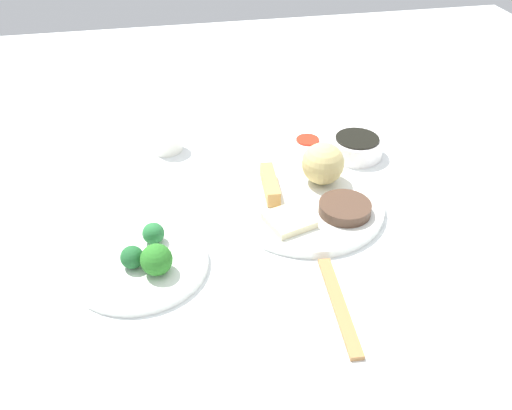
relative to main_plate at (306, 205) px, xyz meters
name	(u,v)px	position (x,y,z in m)	size (l,w,h in m)	color
tabletop	(283,207)	(-0.04, 0.03, -0.02)	(2.20, 2.20, 0.02)	white
main_plate	(306,205)	(0.00, 0.00, 0.00)	(0.29, 0.29, 0.02)	white
rice_scoop	(323,164)	(0.05, 0.06, 0.05)	(0.08, 0.08, 0.08)	tan
spring_roll	(270,184)	(-0.06, 0.05, 0.02)	(0.11, 0.02, 0.03)	tan
crab_rangoon_wonton	(289,220)	(-0.05, -0.06, 0.01)	(0.07, 0.07, 0.01)	beige
stir_fry_heap	(345,208)	(0.06, -0.05, 0.02)	(0.09, 0.09, 0.02)	#4C3527
broccoli_plate	(140,263)	(-0.31, -0.10, 0.00)	(0.22, 0.22, 0.01)	white
broccoli_floret_0	(132,257)	(-0.32, -0.12, 0.02)	(0.04, 0.04, 0.04)	#1F5D2C
broccoli_floret_1	(156,260)	(-0.28, -0.14, 0.03)	(0.05, 0.05, 0.05)	#297524
broccoli_floret_2	(153,233)	(-0.28, -0.06, 0.02)	(0.04, 0.04, 0.04)	#277037
soy_sauce_bowl	(356,147)	(0.16, 0.17, 0.01)	(0.11, 0.11, 0.04)	white
soy_sauce_bowl_liquid	(357,138)	(0.16, 0.17, 0.03)	(0.09, 0.09, 0.00)	black
sauce_ramekin_sweet_and_sour	(307,146)	(0.06, 0.20, 0.01)	(0.06, 0.06, 0.03)	white
sauce_ramekin_sweet_and_sour_liquid	(308,140)	(0.06, 0.20, 0.02)	(0.05, 0.05, 0.00)	red
teacup	(166,138)	(-0.24, 0.27, 0.02)	(0.07, 0.07, 0.06)	white
chopsticks_pair	(339,305)	(-0.02, -0.25, 0.00)	(0.20, 0.02, 0.01)	#AB7743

